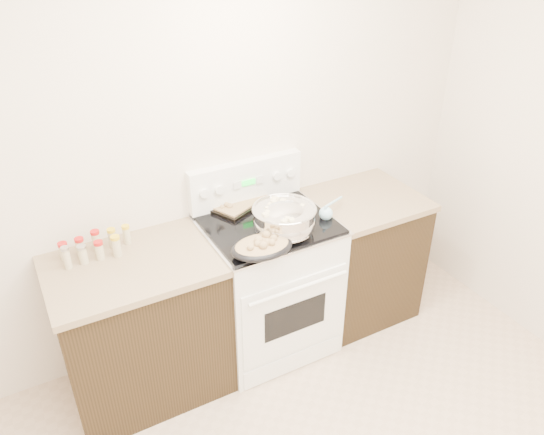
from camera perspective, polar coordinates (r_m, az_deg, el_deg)
room_shell at (r=1.62m, az=12.50°, el=-3.05°), size 4.10×3.60×2.75m
counter_left at (r=3.25m, az=-13.76°, el=-11.36°), size 0.93×0.67×0.92m
counter_right at (r=3.80m, az=9.30°, el=-3.94°), size 0.73×0.67×0.92m
kitchen_range at (r=3.44m, az=-0.44°, el=-6.94°), size 0.78×0.73×1.22m
mixing_bowl at (r=3.04m, az=1.31°, el=-0.29°), size 0.37×0.37×0.22m
roasting_pan at (r=2.87m, az=-1.08°, el=-3.11°), size 0.37×0.27×0.11m
baking_sheet at (r=3.37m, az=-3.71°, el=1.68°), size 0.45×0.40×0.06m
wooden_spoon at (r=3.12m, az=1.26°, el=-1.00°), size 0.18×0.21×0.04m
blue_ladle at (r=3.23m, az=5.91°, el=0.57°), size 0.25×0.18×0.10m
spice_jars at (r=3.05m, az=-18.57°, el=-2.96°), size 0.39×0.15×0.13m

